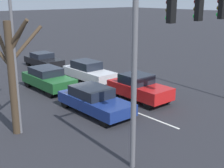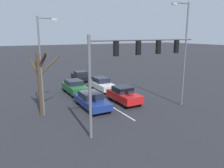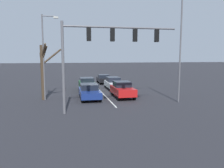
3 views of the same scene
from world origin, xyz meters
name	(u,v)px [view 1 (image 1 of 3)]	position (x,y,z in m)	size (l,w,h in m)	color
ground_plane	(70,87)	(0.00, 0.00, 0.00)	(240.00, 240.00, 0.00)	#28282D
lane_stripe_left_divider	(85,93)	(0.00, 1.83, 0.01)	(0.12, 15.65, 0.01)	silver
car_red_leftlane_front	(139,88)	(-1.61, 5.25, 0.82)	(1.83, 4.12, 1.63)	red
car_navy_midlane_front	(94,100)	(1.79, 5.17, 0.74)	(1.90, 4.73, 1.45)	navy
car_silver_leftlane_second	(88,71)	(-1.86, -0.34, 0.80)	(1.73, 4.59, 1.57)	silver
car_darkgreen_midlane_second	(48,78)	(1.51, -0.44, 0.81)	(1.90, 4.38, 1.54)	#1E5928
car_black_leftlane_third	(43,60)	(-1.71, -7.00, 0.68)	(1.83, 4.25, 1.33)	black
traffic_signal_gantry	(187,27)	(1.24, 10.63, 5.06)	(8.66, 0.37, 6.66)	slate
street_lamp_right_shoulder	(16,36)	(5.92, 5.01, 4.59)	(1.55, 0.24, 8.06)	slate
bare_tree_near	(13,70)	(6.14, 4.83, 3.04)	(2.26, 2.98, 5.38)	#423323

